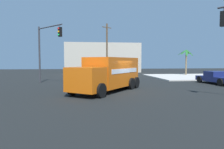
{
  "coord_description": "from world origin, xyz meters",
  "views": [
    {
      "loc": [
        -3.04,
        -17.22,
        2.47
      ],
      "look_at": [
        -0.82,
        -0.61,
        1.41
      ],
      "focal_mm": 33.77,
      "sensor_mm": 36.0,
      "label": 1
    }
  ],
  "objects_px": {
    "delivery_truck": "(108,74)",
    "utility_pole": "(107,48)",
    "pickup_navy": "(217,77)",
    "palm_tree_far": "(186,57)",
    "traffic_light_secondary": "(46,45)"
  },
  "relations": [
    {
      "from": "delivery_truck",
      "to": "pickup_navy",
      "type": "height_order",
      "value": "delivery_truck"
    },
    {
      "from": "traffic_light_secondary",
      "to": "pickup_navy",
      "type": "xyz_separation_m",
      "value": [
        18.36,
        -3.0,
        -3.46
      ]
    },
    {
      "from": "pickup_navy",
      "to": "utility_pole",
      "type": "relative_size",
      "value": 0.58
    },
    {
      "from": "traffic_light_secondary",
      "to": "palm_tree_far",
      "type": "distance_m",
      "value": 23.84
    },
    {
      "from": "palm_tree_far",
      "to": "delivery_truck",
      "type": "bearing_deg",
      "value": -132.27
    },
    {
      "from": "utility_pole",
      "to": "pickup_navy",
      "type": "bearing_deg",
      "value": -59.64
    },
    {
      "from": "delivery_truck",
      "to": "utility_pole",
      "type": "relative_size",
      "value": 0.82
    },
    {
      "from": "traffic_light_secondary",
      "to": "utility_pole",
      "type": "xyz_separation_m",
      "value": [
        8.28,
        14.2,
        0.56
      ]
    },
    {
      "from": "delivery_truck",
      "to": "utility_pole",
      "type": "height_order",
      "value": "utility_pole"
    },
    {
      "from": "palm_tree_far",
      "to": "utility_pole",
      "type": "distance_m",
      "value": 13.89
    },
    {
      "from": "pickup_navy",
      "to": "palm_tree_far",
      "type": "distance_m",
      "value": 13.84
    },
    {
      "from": "palm_tree_far",
      "to": "pickup_navy",
      "type": "bearing_deg",
      "value": -103.35
    },
    {
      "from": "pickup_navy",
      "to": "delivery_truck",
      "type": "bearing_deg",
      "value": -163.28
    },
    {
      "from": "delivery_truck",
      "to": "pickup_navy",
      "type": "relative_size",
      "value": 1.43
    },
    {
      "from": "palm_tree_far",
      "to": "utility_pole",
      "type": "height_order",
      "value": "utility_pole"
    }
  ]
}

